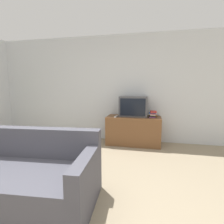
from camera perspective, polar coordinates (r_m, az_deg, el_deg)
name	(u,v)px	position (r m, az deg, el deg)	size (l,w,h in m)	color
wall_back	(112,89)	(4.45, -0.10, 7.57)	(9.00, 0.06, 2.60)	silver
tv_stand	(133,130)	(4.17, 7.01, -5.98)	(1.24, 0.54, 0.66)	brown
television	(133,106)	(4.14, 7.02, 1.87)	(0.64, 0.41, 0.47)	#4C4C51
couch	(14,178)	(2.49, -29.35, -18.35)	(2.01, 1.06, 0.81)	#474751
book_stack	(153,114)	(4.08, 13.23, -0.69)	(0.18, 0.23, 0.14)	#7A3884
remote_on_stand	(116,117)	(4.01, 1.33, -1.49)	(0.06, 0.19, 0.02)	#B7B7B7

